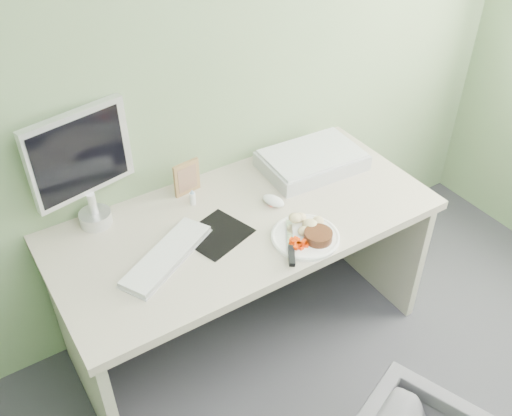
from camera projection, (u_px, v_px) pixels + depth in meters
wall_back at (192, 44)px, 2.22m from camera, size 3.50×0.00×3.50m
desk at (245, 251)px, 2.47m from camera, size 1.60×0.75×0.73m
plate at (305, 237)px, 2.25m from camera, size 0.27×0.27×0.01m
steak at (318, 236)px, 2.22m from camera, size 0.13×0.13×0.04m
potato_pile at (305, 221)px, 2.27m from camera, size 0.14×0.12×0.06m
carrot_heap at (299, 241)px, 2.19m from camera, size 0.08×0.07×0.04m
steak_knife at (291, 248)px, 2.17m from camera, size 0.16×0.24×0.02m
mousepad at (217, 234)px, 2.27m from camera, size 0.29×0.27×0.00m
keyboard at (167, 255)px, 2.16m from camera, size 0.43×0.31×0.02m
computer_mouse at (273, 201)px, 2.41m from camera, size 0.09×0.12×0.04m
photo_frame at (187, 178)px, 2.45m from camera, size 0.13×0.03×0.16m
eyedrop_bottle at (193, 197)px, 2.41m from camera, size 0.03×0.03×0.08m
scanner at (312, 161)px, 2.62m from camera, size 0.47×0.33×0.07m
monitor at (82, 164)px, 2.17m from camera, size 0.41×0.15×0.50m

